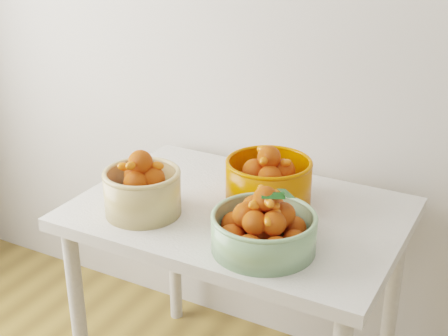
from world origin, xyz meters
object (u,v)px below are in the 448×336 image
at_px(bowl_green, 263,228).
at_px(table, 239,235).
at_px(bowl_cream, 142,190).
at_px(bowl_orange, 268,181).

bearing_deg(bowl_green, table, 131.87).
xyz_separation_m(bowl_cream, bowl_green, (0.41, -0.02, -0.01)).
relative_size(table, bowl_cream, 3.25).
relative_size(bowl_cream, bowl_orange, 1.09).
bearing_deg(bowl_orange, bowl_green, -67.92).
xyz_separation_m(table, bowl_cream, (-0.25, -0.16, 0.17)).
bearing_deg(table, bowl_cream, -146.30).
distance_m(bowl_cream, bowl_orange, 0.39).
height_order(bowl_cream, bowl_orange, bowl_cream).
bearing_deg(bowl_orange, bowl_cream, -142.01).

